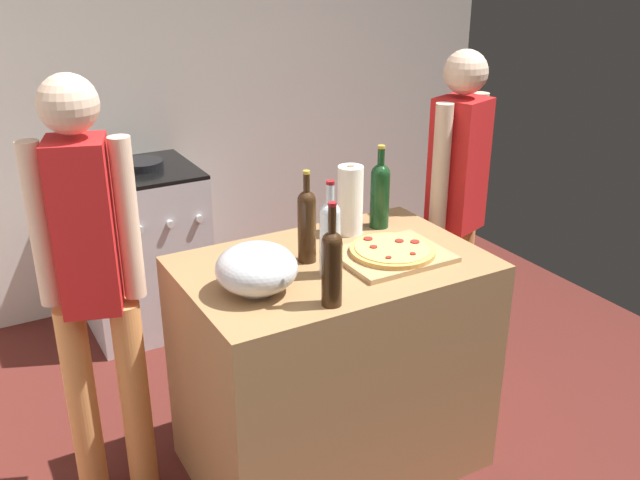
{
  "coord_description": "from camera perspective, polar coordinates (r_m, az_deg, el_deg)",
  "views": [
    {
      "loc": [
        -1.27,
        -1.3,
        2.0
      ],
      "look_at": [
        -0.05,
        0.87,
        0.96
      ],
      "focal_mm": 39.88,
      "sensor_mm": 36.0,
      "label": 1
    }
  ],
  "objects": [
    {
      "name": "ground_plane",
      "position": [
        3.53,
        -2.86,
        -11.99
      ],
      "size": [
        4.25,
        3.22,
        0.02
      ],
      "primitive_type": "cube",
      "color": "#511E19"
    },
    {
      "name": "kitchen_wall_rear",
      "position": [
        4.22,
        -11.78,
        12.77
      ],
      "size": [
        4.25,
        0.1,
        2.6
      ],
      "primitive_type": "cube",
      "color": "#BCB7AD",
      "rests_on": "ground_plane"
    },
    {
      "name": "counter",
      "position": [
        2.86,
        1.0,
        -10.03
      ],
      "size": [
        1.12,
        0.73,
        0.91
      ],
      "primitive_type": "cube",
      "color": "#9E7247",
      "rests_on": "ground_plane"
    },
    {
      "name": "cutting_board",
      "position": [
        2.68,
        5.81,
        -1.23
      ],
      "size": [
        0.4,
        0.32,
        0.02
      ],
      "primitive_type": "cube",
      "color": "tan",
      "rests_on": "counter"
    },
    {
      "name": "pizza",
      "position": [
        2.67,
        5.83,
        -0.82
      ],
      "size": [
        0.32,
        0.32,
        0.03
      ],
      "color": "tan",
      "rests_on": "cutting_board"
    },
    {
      "name": "mixing_bowl",
      "position": [
        2.39,
        -5.11,
        -2.29
      ],
      "size": [
        0.28,
        0.28,
        0.17
      ],
      "color": "#B2B2B7",
      "rests_on": "counter"
    },
    {
      "name": "paper_towel_roll",
      "position": [
        2.85,
        2.44,
        3.21
      ],
      "size": [
        0.1,
        0.1,
        0.29
      ],
      "color": "white",
      "rests_on": "counter"
    },
    {
      "name": "wine_bottle_green",
      "position": [
        2.58,
        -1.06,
        1.39
      ],
      "size": [
        0.07,
        0.07,
        0.35
      ],
      "color": "#331E0F",
      "rests_on": "counter"
    },
    {
      "name": "wine_bottle_clear",
      "position": [
        2.47,
        0.81,
        0.4
      ],
      "size": [
        0.07,
        0.07,
        0.35
      ],
      "color": "silver",
      "rests_on": "counter"
    },
    {
      "name": "wine_bottle_dark",
      "position": [
        2.27,
        0.96,
        -1.93
      ],
      "size": [
        0.07,
        0.07,
        0.35
      ],
      "color": "#331E0F",
      "rests_on": "counter"
    },
    {
      "name": "wine_bottle_amber",
      "position": [
        2.92,
        4.83,
        3.83
      ],
      "size": [
        0.08,
        0.08,
        0.35
      ],
      "color": "#143819",
      "rests_on": "counter"
    },
    {
      "name": "stove",
      "position": [
        3.99,
        -14.08,
        -0.72
      ],
      "size": [
        0.62,
        0.6,
        0.95
      ],
      "color": "#B7B7BC",
      "rests_on": "ground_plane"
    },
    {
      "name": "person_in_stripes",
      "position": [
        2.6,
        -17.84,
        -2.79
      ],
      "size": [
        0.35,
        0.25,
        1.63
      ],
      "color": "#D88C4C",
      "rests_on": "ground_plane"
    },
    {
      "name": "person_in_red",
      "position": [
        3.29,
        10.82,
        2.96
      ],
      "size": [
        0.36,
        0.26,
        1.59
      ],
      "color": "#D88C4C",
      "rests_on": "ground_plane"
    }
  ]
}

